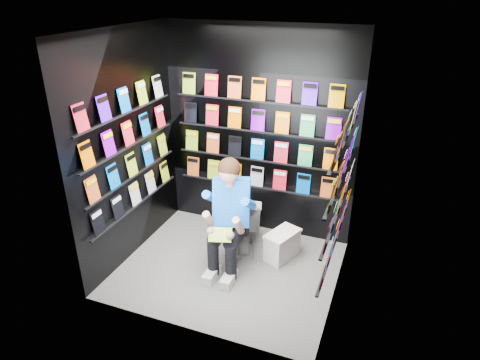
% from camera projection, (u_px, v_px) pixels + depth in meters
% --- Properties ---
extents(floor, '(2.40, 2.40, 0.00)m').
position_uv_depth(floor, '(229.00, 268.00, 4.91)').
color(floor, slate).
rests_on(floor, ground).
extents(ceiling, '(2.40, 2.40, 0.00)m').
position_uv_depth(ceiling, '(225.00, 30.00, 3.81)').
color(ceiling, white).
rests_on(ceiling, floor).
extents(wall_back, '(2.40, 0.04, 2.60)m').
position_uv_depth(wall_back, '(259.00, 134.00, 5.21)').
color(wall_back, black).
rests_on(wall_back, floor).
extents(wall_front, '(2.40, 0.04, 2.60)m').
position_uv_depth(wall_front, '(181.00, 209.00, 3.51)').
color(wall_front, black).
rests_on(wall_front, floor).
extents(wall_left, '(0.04, 2.00, 2.60)m').
position_uv_depth(wall_left, '(128.00, 149.00, 4.75)').
color(wall_left, black).
rests_on(wall_left, floor).
extents(wall_right, '(0.04, 2.00, 2.60)m').
position_uv_depth(wall_right, '(346.00, 182.00, 3.97)').
color(wall_right, black).
rests_on(wall_right, floor).
extents(comics_back, '(2.10, 0.06, 1.37)m').
position_uv_depth(comics_back, '(258.00, 135.00, 5.18)').
color(comics_back, red).
rests_on(comics_back, wall_back).
extents(comics_left, '(0.06, 1.70, 1.37)m').
position_uv_depth(comics_left, '(130.00, 149.00, 4.74)').
color(comics_left, red).
rests_on(comics_left, wall_left).
extents(comics_right, '(0.06, 1.70, 1.37)m').
position_uv_depth(comics_right, '(343.00, 181.00, 3.98)').
color(comics_right, red).
rests_on(comics_right, wall_right).
extents(toilet, '(0.62, 0.84, 0.73)m').
position_uv_depth(toilet, '(244.00, 219.00, 5.20)').
color(toilet, white).
rests_on(toilet, floor).
extents(longbox, '(0.37, 0.48, 0.32)m').
position_uv_depth(longbox, '(282.00, 246.00, 5.04)').
color(longbox, silver).
rests_on(longbox, floor).
extents(longbox_lid, '(0.40, 0.50, 0.03)m').
position_uv_depth(longbox_lid, '(283.00, 234.00, 4.97)').
color(longbox_lid, silver).
rests_on(longbox_lid, longbox).
extents(reader, '(0.76, 0.92, 1.47)m').
position_uv_depth(reader, '(232.00, 203.00, 4.70)').
color(reader, blue).
rests_on(reader, toilet).
extents(held_comic, '(0.27, 0.21, 0.10)m').
position_uv_depth(held_comic, '(220.00, 235.00, 4.49)').
color(held_comic, green).
rests_on(held_comic, reader).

